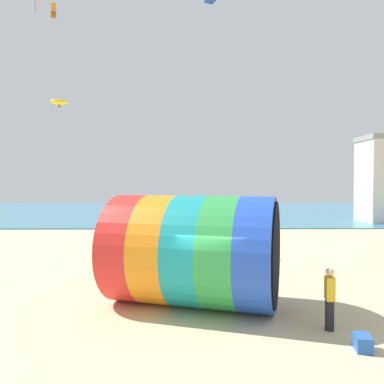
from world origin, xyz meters
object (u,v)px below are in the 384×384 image
at_px(kite_handler, 330,299).
at_px(cooler_box, 363,343).
at_px(giant_inflatable_tube, 193,250).
at_px(kite_orange_box, 53,10).
at_px(kite_yellow_parafoil, 59,102).
at_px(bystander_near_water, 135,248).

relative_size(kite_handler, cooler_box, 3.24).
distance_m(giant_inflatable_tube, kite_orange_box, 23.39).
bearing_deg(cooler_box, kite_yellow_parafoil, 133.87).
height_order(kite_orange_box, bystander_near_water, kite_orange_box).
xyz_separation_m(kite_yellow_parafoil, kite_orange_box, (-2.84, 7.26, 8.11)).
relative_size(kite_orange_box, cooler_box, 1.95).
bearing_deg(kite_yellow_parafoil, giant_inflatable_tube, -49.00).
relative_size(giant_inflatable_tube, kite_yellow_parafoil, 6.25).
bearing_deg(kite_orange_box, kite_yellow_parafoil, -68.63).
distance_m(bystander_near_water, cooler_box, 10.75).
relative_size(kite_handler, kite_orange_box, 1.66).
bearing_deg(cooler_box, kite_orange_box, 126.49).
xyz_separation_m(giant_inflatable_tube, kite_orange_box, (-9.88, 15.36, 14.61)).
height_order(bystander_near_water, cooler_box, bystander_near_water).
relative_size(giant_inflatable_tube, kite_orange_box, 5.95).
bearing_deg(bystander_near_water, giant_inflatable_tube, -62.99).
bearing_deg(cooler_box, kite_handler, 105.59).
distance_m(giant_inflatable_tube, kite_yellow_parafoil, 12.55).
height_order(giant_inflatable_tube, kite_orange_box, kite_orange_box).
xyz_separation_m(kite_orange_box, cooler_box, (13.83, -18.70, -16.20)).
height_order(kite_yellow_parafoil, kite_orange_box, kite_orange_box).
xyz_separation_m(kite_orange_box, bystander_near_water, (7.26, -10.23, -15.45)).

